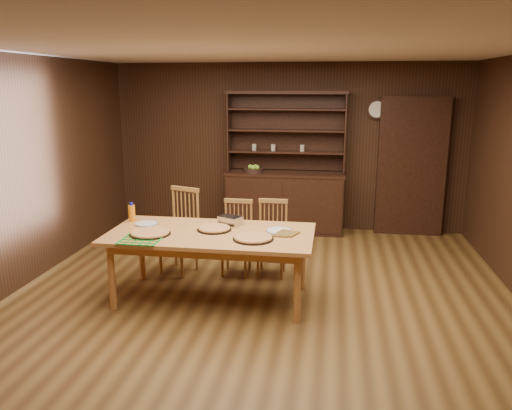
% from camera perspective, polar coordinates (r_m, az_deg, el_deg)
% --- Properties ---
extents(floor, '(6.00, 6.00, 0.00)m').
position_cam_1_polar(floor, '(5.41, 0.34, -11.13)').
color(floor, brown).
rests_on(floor, ground).
extents(room_shell, '(6.00, 6.00, 6.00)m').
position_cam_1_polar(room_shell, '(4.96, 0.36, 5.68)').
color(room_shell, white).
rests_on(room_shell, floor).
extents(china_hutch, '(1.84, 0.52, 2.17)m').
position_cam_1_polar(china_hutch, '(7.83, 3.33, 1.28)').
color(china_hutch, '#321910').
rests_on(china_hutch, floor).
extents(doorway, '(1.00, 0.18, 2.10)m').
position_cam_1_polar(doorway, '(7.94, 17.30, 4.20)').
color(doorway, '#321910').
rests_on(doorway, floor).
extents(wall_clock, '(0.30, 0.05, 0.30)m').
position_cam_1_polar(wall_clock, '(7.85, 13.64, 10.58)').
color(wall_clock, '#321910').
rests_on(wall_clock, room_shell).
extents(dining_table, '(2.15, 1.08, 0.75)m').
position_cam_1_polar(dining_table, '(5.29, -5.16, -3.83)').
color(dining_table, '#CB8F46').
rests_on(dining_table, floor).
extents(chair_left, '(0.54, 0.53, 1.04)m').
position_cam_1_polar(chair_left, '(6.20, -8.51, -2.56)').
color(chair_left, '#A77939').
rests_on(chair_left, floor).
extents(chair_center, '(0.38, 0.36, 0.91)m').
position_cam_1_polar(chair_center, '(6.10, -2.17, -3.42)').
color(chair_center, '#A77939').
rests_on(chair_center, floor).
extents(chair_right, '(0.38, 0.36, 0.92)m').
position_cam_1_polar(chair_right, '(6.06, 1.85, -3.48)').
color(chair_right, '#A77939').
rests_on(chair_right, floor).
extents(pizza_left, '(0.42, 0.42, 0.04)m').
position_cam_1_polar(pizza_left, '(5.28, -12.01, -3.14)').
color(pizza_left, black).
rests_on(pizza_left, dining_table).
extents(pizza_right, '(0.41, 0.41, 0.04)m').
position_cam_1_polar(pizza_right, '(5.00, -0.31, -3.77)').
color(pizza_right, black).
rests_on(pizza_right, dining_table).
extents(pizza_center, '(0.37, 0.37, 0.04)m').
position_cam_1_polar(pizza_center, '(5.34, -4.79, -2.70)').
color(pizza_center, black).
rests_on(pizza_center, dining_table).
extents(cooling_rack, '(0.42, 0.42, 0.02)m').
position_cam_1_polar(cooling_rack, '(5.13, -12.95, -3.79)').
color(cooling_rack, '#0B932A').
rests_on(cooling_rack, dining_table).
extents(plate_left, '(0.26, 0.26, 0.02)m').
position_cam_1_polar(plate_left, '(5.67, -12.41, -2.09)').
color(plate_left, silver).
rests_on(plate_left, dining_table).
extents(plate_right, '(0.28, 0.28, 0.02)m').
position_cam_1_polar(plate_right, '(5.28, 2.63, -2.95)').
color(plate_right, silver).
rests_on(plate_right, dining_table).
extents(foil_dish, '(0.29, 0.25, 0.09)m').
position_cam_1_polar(foil_dish, '(5.53, -2.94, -1.76)').
color(foil_dish, silver).
rests_on(foil_dish, dining_table).
extents(juice_bottle, '(0.08, 0.08, 0.22)m').
position_cam_1_polar(juice_bottle, '(5.82, -14.01, -0.87)').
color(juice_bottle, orange).
rests_on(juice_bottle, dining_table).
extents(pot_holder_a, '(0.21, 0.21, 0.01)m').
position_cam_1_polar(pot_holder_a, '(5.17, 2.70, -3.32)').
color(pot_holder_a, '#9D2011').
rests_on(pot_holder_a, dining_table).
extents(pot_holder_b, '(0.27, 0.27, 0.02)m').
position_cam_1_polar(pot_holder_b, '(5.20, 3.58, -3.25)').
color(pot_holder_b, '#9D2011').
rests_on(pot_holder_b, dining_table).
extents(fruit_bowl, '(0.30, 0.30, 0.12)m').
position_cam_1_polar(fruit_bowl, '(7.75, -0.28, 4.09)').
color(fruit_bowl, black).
rests_on(fruit_bowl, china_hutch).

